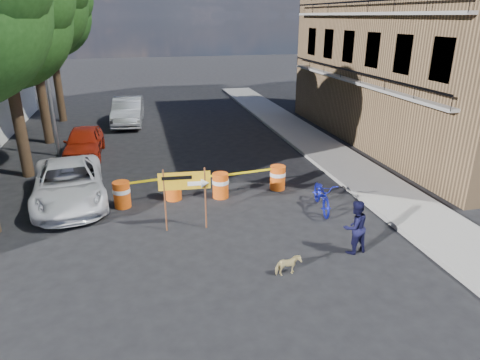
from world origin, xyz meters
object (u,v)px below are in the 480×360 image
detour_sign (192,185)px  dog (288,265)px  sedan_silver (128,111)px  sedan_red (84,142)px  bicycle (323,182)px  barrel_mid_right (220,185)px  barrel_mid_left (173,187)px  barrel_far_left (122,194)px  pedestrian (355,227)px  suv_white (69,183)px  barrel_far_right (278,177)px

detour_sign → dog: bearing=-52.7°
sedan_silver → sedan_red: bearing=-104.0°
dog → bicycle: bearing=-41.6°
dog → sedan_silver: (-3.87, 17.40, 0.50)m
detour_sign → sedan_red: bearing=119.3°
sedan_red → sedan_silver: size_ratio=0.84×
dog → detour_sign: bearing=26.3°
barrel_mid_right → sedan_silver: bearing=104.7°
barrel_mid_left → sedan_red: sedan_red is taller
barrel_far_left → pedestrian: bearing=-36.4°
barrel_far_left → barrel_mid_right: size_ratio=1.00×
bicycle → suv_white: bicycle is taller
pedestrian → barrel_far_right: bearing=-94.5°
detour_sign → bicycle: bicycle is taller
dog → sedan_red: sedan_red is taller
barrel_mid_left → suv_white: (-3.49, 0.59, 0.22)m
sedan_red → detour_sign: bearing=-64.1°
sedan_red → suv_white: bearing=-88.9°
barrel_far_right → pedestrian: 4.88m
barrel_far_right → barrel_mid_right: bearing=-173.2°
dog → suv_white: bearing=37.6°
barrel_far_right → barrel_far_left: bearing=-177.0°
barrel_far_left → suv_white: suv_white is taller
dog → sedan_red: size_ratio=0.16×
barrel_mid_left → barrel_mid_right: same height
detour_sign → bicycle: bearing=9.4°
barrel_far_right → pedestrian: pedestrian is taller
barrel_far_left → sedan_silver: (0.19, 12.21, 0.30)m
sedan_silver → bicycle: bearing=-61.9°
suv_white → sedan_silver: size_ratio=1.07×
pedestrian → barrel_far_left: bearing=-47.6°
barrel_mid_left → suv_white: bearing=170.4°
barrel_far_right → suv_white: size_ratio=0.18×
barrel_far_left → pedestrian: size_ratio=0.59×
bicycle → sedan_red: bicycle is taller
barrel_mid_left → suv_white: suv_white is taller
sedan_red → pedestrian: bearing=-52.5°
barrel_far_left → barrel_mid_right: (3.38, 0.03, 0.00)m
suv_white → sedan_silver: bearing=73.1°
barrel_mid_right → barrel_far_right: size_ratio=1.00×
pedestrian → barrel_mid_right: bearing=-69.9°
barrel_mid_right → bicycle: 3.61m
barrel_far_left → barrel_far_right: same height
bicycle → detour_sign: bearing=-164.5°
barrel_mid_left → pedestrian: (4.43, -4.79, 0.29)m
bicycle → barrel_far_left: bearing=175.1°
barrel_mid_left → sedan_red: bearing=120.4°
barrel_mid_right → sedan_red: (-5.14, 6.17, 0.20)m
barrel_mid_left → barrel_far_left: bearing=-172.0°
barrel_far_left → dog: size_ratio=1.41×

